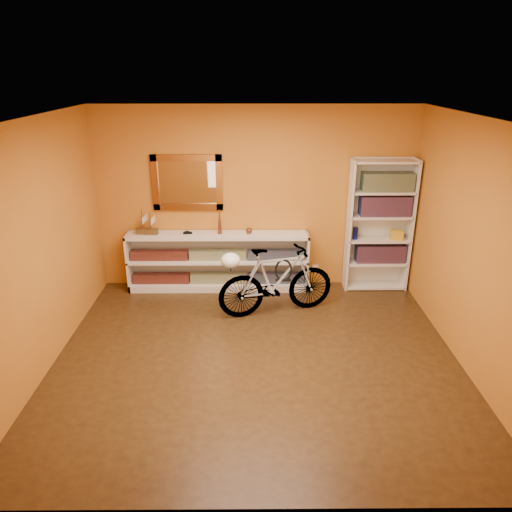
{
  "coord_description": "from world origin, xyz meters",
  "views": [
    {
      "loc": [
        -0.04,
        -4.6,
        3.05
      ],
      "look_at": [
        0.0,
        0.7,
        0.95
      ],
      "focal_mm": 33.53,
      "sensor_mm": 36.0,
      "label": 1
    }
  ],
  "objects_px": {
    "console_unit": "(218,261)",
    "helmet": "(231,260)",
    "bookcase": "(379,226)",
    "bicycle": "(276,281)"
  },
  "relations": [
    {
      "from": "bicycle",
      "to": "helmet",
      "type": "distance_m",
      "value": 0.7
    },
    {
      "from": "bookcase",
      "to": "bicycle",
      "type": "bearing_deg",
      "value": -151.96
    },
    {
      "from": "bicycle",
      "to": "helmet",
      "type": "bearing_deg",
      "value": 90.0
    },
    {
      "from": "console_unit",
      "to": "helmet",
      "type": "height_order",
      "value": "helmet"
    },
    {
      "from": "console_unit",
      "to": "bicycle",
      "type": "distance_m",
      "value": 1.12
    },
    {
      "from": "helmet",
      "to": "bookcase",
      "type": "bearing_deg",
      "value": 24.69
    },
    {
      "from": "bicycle",
      "to": "helmet",
      "type": "height_order",
      "value": "bicycle"
    },
    {
      "from": "console_unit",
      "to": "bookcase",
      "type": "distance_m",
      "value": 2.36
    },
    {
      "from": "console_unit",
      "to": "helmet",
      "type": "distance_m",
      "value": 1.03
    },
    {
      "from": "bicycle",
      "to": "bookcase",
      "type": "bearing_deg",
      "value": -77.27
    }
  ]
}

